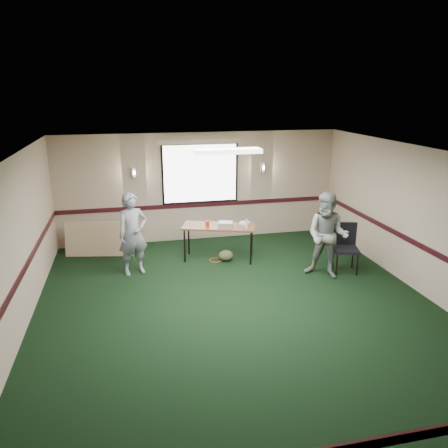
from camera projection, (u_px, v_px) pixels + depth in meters
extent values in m
plane|color=black|center=(240.00, 312.00, 7.56)|extent=(8.00, 8.00, 0.00)
plane|color=tan|center=(200.00, 187.00, 10.88)|extent=(7.00, 0.00, 7.00)
plane|color=tan|center=(372.00, 400.00, 3.43)|extent=(7.00, 0.00, 7.00)
plane|color=tan|center=(12.00, 255.00, 6.42)|extent=(0.00, 8.00, 8.00)
plane|color=tan|center=(428.00, 224.00, 7.89)|extent=(0.00, 8.00, 8.00)
plane|color=silver|center=(242.00, 156.00, 6.76)|extent=(8.00, 8.00, 0.00)
cube|color=black|center=(201.00, 205.00, 11.00)|extent=(7.00, 0.03, 0.10)
cube|color=black|center=(365.00, 445.00, 3.58)|extent=(7.00, 0.03, 0.10)
cube|color=black|center=(17.00, 283.00, 6.56)|extent=(0.03, 8.00, 0.10)
cube|color=black|center=(424.00, 248.00, 8.02)|extent=(0.03, 8.00, 0.10)
cube|color=black|center=(200.00, 173.00, 10.76)|extent=(1.90, 0.01, 1.50)
cube|color=white|center=(200.00, 173.00, 10.75)|extent=(1.80, 0.02, 1.40)
cube|color=#C4AA8A|center=(200.00, 142.00, 10.53)|extent=(2.05, 0.08, 0.10)
cylinder|color=silver|center=(134.00, 172.00, 10.36)|extent=(0.16, 0.16, 0.25)
cylinder|color=silver|center=(263.00, 167.00, 11.03)|extent=(0.16, 0.16, 0.25)
cube|color=white|center=(228.00, 151.00, 7.71)|extent=(1.20, 0.32, 0.08)
cube|color=#4E2D16|center=(219.00, 226.00, 9.68)|extent=(1.71, 1.11, 0.04)
cylinder|color=black|center=(185.00, 246.00, 9.63)|extent=(0.04, 0.04, 0.75)
cylinder|color=black|center=(251.00, 248.00, 9.49)|extent=(0.04, 0.04, 0.75)
cylinder|color=black|center=(189.00, 239.00, 10.11)|extent=(0.04, 0.04, 0.75)
cylinder|color=black|center=(252.00, 241.00, 9.97)|extent=(0.04, 0.04, 0.75)
cube|color=gray|center=(226.00, 224.00, 9.60)|extent=(0.36, 0.33, 0.10)
cube|color=white|center=(245.00, 223.00, 9.77)|extent=(0.25, 0.24, 0.05)
cylinder|color=red|center=(207.00, 223.00, 9.61)|extent=(0.09, 0.09, 0.13)
cylinder|color=#95C2F4|center=(247.00, 224.00, 9.43)|extent=(0.06, 0.06, 0.20)
ellipsoid|color=#4D482C|center=(226.00, 256.00, 9.77)|extent=(0.39, 0.33, 0.24)
torus|color=#D94C1B|center=(216.00, 260.00, 9.82)|extent=(0.37, 0.37, 0.02)
cube|color=tan|center=(100.00, 239.00, 10.01)|extent=(1.57, 0.53, 0.80)
cube|color=black|center=(346.00, 249.00, 9.10)|extent=(0.61, 0.61, 0.07)
cube|color=black|center=(345.00, 233.00, 9.25)|extent=(0.49, 0.19, 0.49)
cylinder|color=black|center=(337.00, 265.00, 8.99)|extent=(0.03, 0.03, 0.46)
cylinder|color=black|center=(357.00, 265.00, 8.97)|extent=(0.03, 0.03, 0.46)
cylinder|color=black|center=(333.00, 257.00, 9.38)|extent=(0.03, 0.03, 0.46)
cylinder|color=black|center=(353.00, 258.00, 9.36)|extent=(0.03, 0.03, 0.46)
imported|color=#38467C|center=(133.00, 234.00, 8.91)|extent=(0.73, 0.60, 1.72)
imported|color=#6A8AA5|center=(327.00, 236.00, 8.75)|extent=(1.08, 1.05, 1.76)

